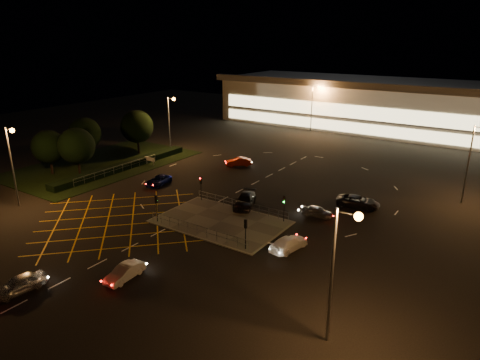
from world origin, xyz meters
The scene contains 27 objects.
ground centered at (0.00, 0.00, 0.00)m, with size 180.00×180.00×0.00m, color black.
pedestrian_island centered at (2.00, -2.00, 0.06)m, with size 14.00×9.00×0.12m, color #4C4944.
grass_verge centered at (-28.00, 6.00, 0.04)m, with size 18.00×30.00×0.08m, color black.
hedge centered at (-23.00, 6.00, 0.50)m, with size 2.00×26.00×1.00m, color black.
supermarket centered at (0.00, 61.95, 5.31)m, with size 72.00×26.50×10.50m.
streetlight_sw centered at (-21.56, -12.00, 6.56)m, with size 1.78×0.56×10.03m.
streetlight_se centered at (20.44, -14.00, 6.56)m, with size 1.78×0.56×10.03m.
streetlight_nw centered at (-23.56, 18.00, 6.56)m, with size 1.78×0.56×10.03m.
streetlight_ne centered at (24.44, 20.00, 6.56)m, with size 1.78×0.56×10.03m.
streetlight_far_left centered at (-9.56, 48.00, 6.56)m, with size 1.78×0.56×10.03m.
signal_sw centered at (-4.00, -5.99, 2.37)m, with size 0.28×0.30×3.15m.
signal_se centered at (8.00, -5.99, 2.37)m, with size 0.28×0.30×3.15m.
signal_nw centered at (-4.00, 1.99, 2.37)m, with size 0.28×0.30×3.15m.
signal_ne centered at (8.00, 1.99, 2.37)m, with size 0.28×0.30×3.15m.
tree_a centered at (-30.00, -2.00, 4.33)m, with size 5.04×5.04×6.86m.
tree_b centered at (-32.00, 6.00, 4.64)m, with size 5.40×5.40×7.35m.
tree_c centered at (-28.00, 14.00, 4.95)m, with size 5.76×5.76×7.84m.
tree_d centered at (-34.00, 20.00, 4.02)m, with size 4.68×4.68×6.37m.
tree_e centered at (-26.00, 0.00, 4.64)m, with size 5.40×5.40×7.35m.
car_near_silver centered at (-3.56, -22.56, 0.73)m, with size 1.71×4.26×1.45m, color #B2B6BA.
car_queue_white centered at (2.16, -16.35, 0.64)m, with size 1.36×3.91×1.29m, color silver.
car_left_blue centered at (-13.07, 3.55, 0.63)m, with size 2.08×4.51×1.25m, color #0C1249.
car_far_dkgrey centered at (1.70, 3.56, 0.78)m, with size 2.18×5.36×1.55m, color black.
car_right_silver centered at (10.48, 5.65, 0.63)m, with size 1.49×3.71×1.26m, color #989A9F.
car_circ_red centered at (-8.80, 17.71, 0.69)m, with size 1.46×4.18×1.38m, color #98200B.
car_east_grey centered at (13.48, 11.16, 0.73)m, with size 2.42×5.25×1.46m, color black.
car_approach_white centered at (11.50, -3.53, 0.67)m, with size 1.89×4.64×1.35m, color white.
Camera 1 is at (28.70, -37.94, 20.20)m, focal length 32.00 mm.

